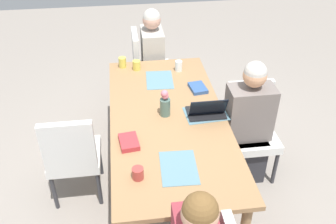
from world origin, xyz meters
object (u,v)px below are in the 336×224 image
object	(u,v)px
coffee_mug_near_left	(179,66)
coffee_mug_centre_left	(138,173)
book_red_cover	(129,142)
coffee_mug_near_right	(122,62)
chair_far_right_near	(73,154)
person_head_right_left_mid	(153,65)
chair_near_left_far	(250,125)
coffee_mug_centre_right	(137,65)
dining_table	(168,123)
chair_head_right_left_mid	(146,65)
flower_vase	(165,103)
book_blue_cover	(198,88)
laptop_near_left_far	(206,111)
person_near_left_far	(247,128)

from	to	relation	value
coffee_mug_near_left	coffee_mug_centre_left	distance (m)	1.57
book_red_cover	coffee_mug_near_right	bearing A→B (deg)	-6.70
book_red_cover	coffee_mug_near_left	bearing A→B (deg)	-33.73
chair_far_right_near	coffee_mug_near_left	distance (m)	1.41
person_head_right_left_mid	chair_near_left_far	bearing A→B (deg)	-148.24
chair_far_right_near	coffee_mug_centre_right	distance (m)	1.20
dining_table	coffee_mug_near_left	xyz separation A→B (m)	(0.79, -0.22, 0.12)
chair_far_right_near	dining_table	bearing A→B (deg)	-82.07
coffee_mug_near_right	chair_head_right_left_mid	bearing A→B (deg)	-31.72
person_head_right_left_mid	flower_vase	size ratio (longest dim) A/B	4.86
chair_head_right_left_mid	coffee_mug_centre_right	bearing A→B (deg)	165.68
coffee_mug_near_right	coffee_mug_centre_right	world-z (taller)	coffee_mug_near_right
chair_near_left_far	book_red_cover	bearing A→B (deg)	109.23
coffee_mug_centre_left	chair_far_right_near	bearing A→B (deg)	42.06
book_blue_cover	laptop_near_left_far	bearing A→B (deg)	170.22
coffee_mug_near_right	coffee_mug_centre_right	distance (m)	0.16
laptop_near_left_far	coffee_mug_centre_right	distance (m)	1.05
coffee_mug_near_left	chair_head_right_left_mid	bearing A→B (deg)	25.94
dining_table	flower_vase	xyz separation A→B (m)	(0.03, 0.02, 0.19)
person_near_left_far	book_red_cover	world-z (taller)	person_near_left_far
laptop_near_left_far	book_blue_cover	bearing A→B (deg)	-1.67
person_near_left_far	coffee_mug_near_right	bearing A→B (deg)	48.35
person_head_right_left_mid	chair_near_left_far	xyz separation A→B (m)	(-1.26, -0.78, -0.03)
person_near_left_far	book_red_cover	xyz separation A→B (m)	(-0.32, 1.07, 0.22)
chair_near_left_far	coffee_mug_near_right	world-z (taller)	chair_near_left_far
person_near_left_far	coffee_mug_near_left	world-z (taller)	person_near_left_far
chair_head_right_left_mid	book_blue_cover	world-z (taller)	chair_head_right_left_mid
person_near_left_far	laptop_near_left_far	world-z (taller)	person_near_left_far
flower_vase	coffee_mug_centre_left	size ratio (longest dim) A/B	2.84
chair_far_right_near	book_red_cover	xyz separation A→B (m)	(-0.20, -0.48, 0.24)
coffee_mug_centre_right	book_red_cover	world-z (taller)	coffee_mug_centre_right
person_head_right_left_mid	coffee_mug_centre_left	world-z (taller)	person_head_right_left_mid
dining_table	coffee_mug_near_right	xyz separation A→B (m)	(0.95, 0.35, 0.12)
dining_table	person_head_right_left_mid	distance (m)	1.34
laptop_near_left_far	coffee_mug_centre_right	size ratio (longest dim) A/B	3.23
chair_head_right_left_mid	flower_vase	size ratio (longest dim) A/B	3.66
dining_table	chair_head_right_left_mid	world-z (taller)	chair_head_right_left_mid
chair_far_right_near	coffee_mug_near_right	size ratio (longest dim) A/B	8.38
chair_head_right_left_mid	book_blue_cover	bearing A→B (deg)	-157.25
dining_table	coffee_mug_near_left	bearing A→B (deg)	-15.25
coffee_mug_centre_right	chair_head_right_left_mid	bearing A→B (deg)	-14.32
person_near_left_far	coffee_mug_centre_right	size ratio (longest dim) A/B	12.07
person_near_left_far	chair_near_left_far	bearing A→B (deg)	-38.76
person_head_right_left_mid	chair_far_right_near	xyz separation A→B (m)	(-1.45, 0.82, -0.03)
dining_table	chair_near_left_far	distance (m)	0.80
person_head_right_left_mid	dining_table	bearing A→B (deg)	-179.95
person_head_right_left_mid	coffee_mug_near_left	size ratio (longest dim) A/B	11.04
person_head_right_left_mid	book_red_cover	size ratio (longest dim) A/B	5.97
chair_head_right_left_mid	book_blue_cover	distance (m)	1.10
person_head_right_left_mid	coffee_mug_near_right	xyz separation A→B (m)	(-0.38, 0.35, 0.25)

